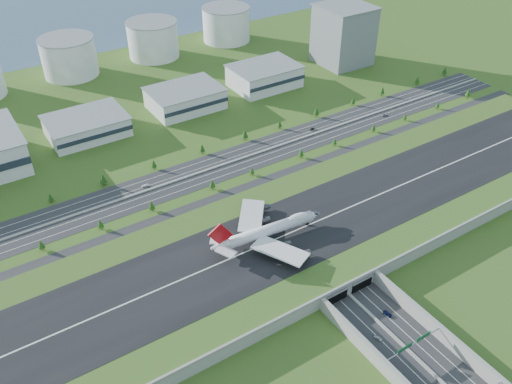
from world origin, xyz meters
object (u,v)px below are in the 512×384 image
car_6 (384,115)px  car_7 (145,186)px  car_0 (378,338)px  office_tower (343,35)px  boeing_747 (267,230)px  car_5 (312,129)px  car_2 (387,314)px

car_6 → car_7: 207.70m
car_0 → office_tower: bearing=35.1°
boeing_747 → car_0: boeing_747 is taller
boeing_747 → car_7: size_ratio=14.14×
car_6 → car_5: bearing=81.3°
car_5 → car_7: car_7 is taller
car_5 → car_0: bearing=-47.2°
car_2 → car_5: size_ratio=1.15×
boeing_747 → car_7: 104.00m
car_0 → car_5: 206.68m
car_6 → office_tower: bearing=-19.4°
office_tower → car_5: office_tower is taller
car_5 → car_7: bearing=-108.2°
boeing_747 → car_5: (108.18, 98.08, -13.42)m
car_0 → car_2: car_0 is taller
office_tower → car_7: size_ratio=10.92×
boeing_747 → car_6: boeing_747 is taller
car_0 → car_7: 185.66m
office_tower → car_7: 269.60m
car_7 → car_2: bearing=28.5°
boeing_747 → car_6: 192.91m
office_tower → car_7: office_tower is taller
car_0 → car_5: bearing=43.4°
boeing_747 → car_5: boeing_747 is taller
office_tower → car_6: (-43.68, -106.94, -26.63)m
car_5 → car_7: (-142.80, -0.94, 0.03)m
car_2 → car_6: size_ratio=0.90×
office_tower → car_6: 118.55m
car_6 → car_7: (-207.34, 12.26, -0.02)m
car_7 → car_6: bearing=96.3°
office_tower → car_7: (-251.01, -94.68, -26.65)m
car_0 → car_7: size_ratio=0.85×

